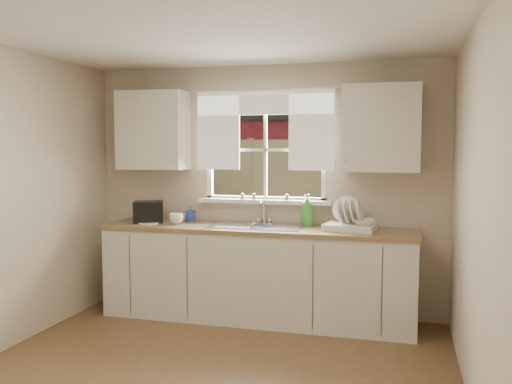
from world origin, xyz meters
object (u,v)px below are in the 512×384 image
(soap_bottle_a, at_px, (307,210))
(black_appliance, at_px, (148,212))
(dish_rack, at_px, (350,223))
(cup, at_px, (176,219))

(soap_bottle_a, distance_m, black_appliance, 1.63)
(dish_rack, height_order, cup, dish_rack)
(black_appliance, bearing_deg, cup, -33.08)
(dish_rack, bearing_deg, soap_bottle_a, 159.19)
(dish_rack, distance_m, soap_bottle_a, 0.47)
(dish_rack, xyz_separation_m, cup, (-1.71, -0.06, -0.02))
(black_appliance, bearing_deg, dish_rack, -23.26)
(black_appliance, bearing_deg, soap_bottle_a, -17.51)
(cup, bearing_deg, soap_bottle_a, 8.36)
(dish_rack, xyz_separation_m, soap_bottle_a, (-0.43, 0.16, 0.09))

